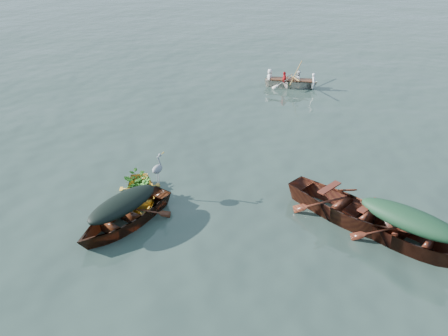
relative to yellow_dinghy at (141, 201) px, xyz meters
The scene contains 13 objects.
ground 2.52m from the yellow_dinghy, 23.85° to the left, with size 140.00×140.00×0.00m, color #2E4139.
yellow_dinghy is the anchor object (origin of this frame).
dark_covered_boat 1.21m from the yellow_dinghy, 71.28° to the right, with size 1.49×4.01×1.02m, color #471D10.
green_tarp_boat 7.27m from the yellow_dinghy, 13.49° to the left, with size 1.44×4.63×1.10m, color #411B0F.
open_wooden_boat 5.84m from the yellow_dinghy, 20.73° to the left, with size 1.56×5.03×1.21m, color #572715.
rowed_boat 12.03m from the yellow_dinghy, 90.92° to the left, with size 1.11×3.71×0.85m, color beige.
dark_tarp_cover 1.40m from the yellow_dinghy, 71.28° to the right, with size 0.82×2.21×0.40m, color black.
green_tarp_cover 7.32m from the yellow_dinghy, 13.49° to the left, with size 0.79×2.55×0.52m, color #16381F.
thwart_benches 5.87m from the yellow_dinghy, 20.73° to the left, with size 0.94×2.51×0.04m, color #511D13, non-canonical shape.
heron 1.01m from the yellow_dinghy, 47.20° to the left, with size 0.28×0.40×0.92m, color gray, non-canonical shape.
dinghy_weeds 0.88m from the yellow_dinghy, 129.23° to the left, with size 0.70×0.90×0.60m, color #246D1C.
rowers 12.06m from the yellow_dinghy, 90.92° to the left, with size 1.00×2.59×0.76m, color white.
oars 12.04m from the yellow_dinghy, 90.92° to the left, with size 2.60×0.60×0.06m, color #A98040, non-canonical shape.
Camera 1 is at (5.16, -9.15, 7.02)m, focal length 35.00 mm.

